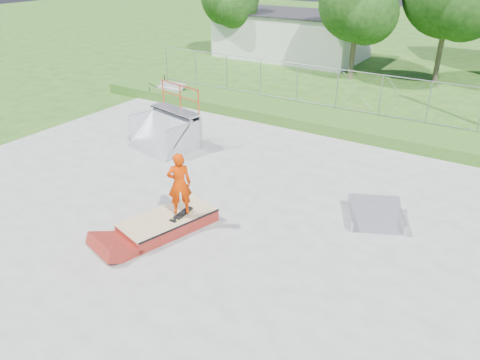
{
  "coord_description": "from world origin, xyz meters",
  "views": [
    {
      "loc": [
        7.35,
        -9.46,
        7.06
      ],
      "look_at": [
        0.93,
        0.76,
        1.1
      ],
      "focal_mm": 35.0,
      "sensor_mm": 36.0,
      "label": 1
    }
  ],
  "objects_px": {
    "grind_box": "(168,223)",
    "quarter_pipe": "(162,120)",
    "flat_bank_ramp": "(376,215)",
    "skater": "(179,186)"
  },
  "relations": [
    {
      "from": "grind_box",
      "to": "flat_bank_ramp",
      "type": "xyz_separation_m",
      "value": [
        4.8,
        3.46,
        0.03
      ]
    },
    {
      "from": "flat_bank_ramp",
      "to": "grind_box",
      "type": "bearing_deg",
      "value": -167.81
    },
    {
      "from": "quarter_pipe",
      "to": "flat_bank_ramp",
      "type": "bearing_deg",
      "value": 5.85
    },
    {
      "from": "flat_bank_ramp",
      "to": "skater",
      "type": "height_order",
      "value": "skater"
    },
    {
      "from": "grind_box",
      "to": "skater",
      "type": "bearing_deg",
      "value": 56.18
    },
    {
      "from": "quarter_pipe",
      "to": "skater",
      "type": "height_order",
      "value": "quarter_pipe"
    },
    {
      "from": "grind_box",
      "to": "quarter_pipe",
      "type": "height_order",
      "value": "quarter_pipe"
    },
    {
      "from": "skater",
      "to": "grind_box",
      "type": "bearing_deg",
      "value": -1.8
    },
    {
      "from": "grind_box",
      "to": "flat_bank_ramp",
      "type": "distance_m",
      "value": 5.91
    },
    {
      "from": "grind_box",
      "to": "quarter_pipe",
      "type": "xyz_separation_m",
      "value": [
        -4.02,
        4.5,
        0.99
      ]
    }
  ]
}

